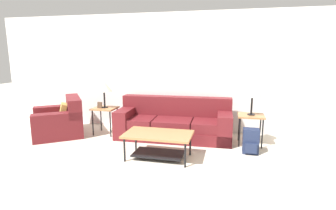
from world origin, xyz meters
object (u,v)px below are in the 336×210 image
Objects in this scene: couch at (174,123)px; coffee_table at (158,140)px; armchair at (60,121)px; table_lamp_left at (104,87)px; backpack at (251,141)px; table_lamp_right at (253,91)px; side_table_left at (105,111)px; side_table_right at (251,118)px.

couch is 2.12× the size of coffee_table.
armchair is at bearing 161.74° from coffee_table.
coffee_table is 1.96m from table_lamp_left.
table_lamp_left is at bearing 170.96° from backpack.
table_lamp_right is 0.95m from backpack.
backpack is at bearing -9.04° from table_lamp_left.
side_table_left is 3.00m from side_table_right.
side_table_right is at bearing -0.00° from table_lamp_left.
side_table_right is (1.50, -0.09, 0.21)m from couch.
side_table_left is at bearing 170.96° from backpack.
table_lamp_left is 1.00× the size of table_lamp_right.
table_lamp_right is (3.00, 0.00, 0.52)m from side_table_left.
backpack is at bearing -20.95° from couch.
couch reaches higher than coffee_table.
armchair is (-2.43, -0.36, -0.01)m from couch.
side_table_right is at bearing 3.90° from armchair.
table_lamp_right is 1.31× the size of backpack.
couch is 1.59m from backpack.
couch is 5.38× the size of backpack.
table_lamp_left and table_lamp_right have the same top height.
armchair is 2.52× the size of table_lamp_left.
table_lamp_left is at bearing 16.12° from armchair.
couch is 1.67m from table_lamp_left.
side_table_right is 0.52m from table_lamp_right.
side_table_left reaches higher than backpack.
couch is 1.52m from side_table_right.
couch is at bearing 3.57° from side_table_left.
side_table_left is 0.52m from table_lamp_left.
side_table_right is 0.56m from backpack.
table_lamp_right is at bearing 0.00° from side_table_left.
side_table_right is at bearing 0.00° from side_table_left.
armchair is at bearing -171.53° from couch.
table_lamp_left is (-1.50, -0.09, 0.73)m from couch.
backpack is (3.91, -0.21, -0.07)m from armchair.
table_lamp_right reaches higher than backpack.
armchair reaches higher than coffee_table.
armchair is 2.54m from coffee_table.
backpack reaches higher than coffee_table.
backpack is (-0.02, -0.47, -0.82)m from table_lamp_right.
couch reaches higher than side_table_right.
couch is at bearing 159.05° from backpack.
couch is 1.52m from side_table_left.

